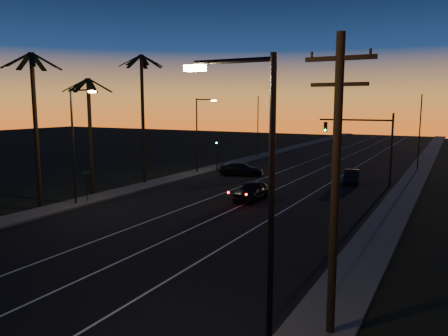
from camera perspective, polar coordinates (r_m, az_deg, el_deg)
The scene contains 21 objects.
road at distance 37.87m, azimuth 4.31°, elevation -3.60°, with size 20.00×170.00×0.01m, color black.
sidewalk_left at distance 43.52m, azimuth -9.30°, elevation -2.03°, with size 2.40×170.00×0.16m, color #3D3D3A.
sidewalk_right at distance 34.97m, azimuth 21.39°, elevation -5.02°, with size 2.40×170.00×0.16m, color #3D3D3A.
lane_stripe_left at distance 39.15m, azimuth 0.29°, elevation -3.16°, with size 0.12×160.00×0.01m, color silver.
lane_stripe_mid at distance 37.67m, azimuth 5.00°, elevation -3.65°, with size 0.12×160.00×0.01m, color silver.
lane_stripe_right at distance 36.47m, azimuth 10.07°, elevation -4.14°, with size 0.12×160.00×0.01m, color silver.
palm_near at distance 35.22m, azimuth -23.47°, elevation 6.45°, with size 4.25×4.16×11.53m.
palm_mid at distance 39.68m, azimuth -17.13°, elevation 5.71°, with size 4.25×4.16×10.03m.
palm_far at distance 43.45m, azimuth -10.59°, elevation 7.91°, with size 4.25×4.16×12.53m.
streetlight_left_near at distance 35.17m, azimuth -18.82°, elevation 3.83°, with size 2.55×0.26×9.00m.
streetlight_left_far at distance 49.21m, azimuth -3.27°, elevation 5.09°, with size 2.55×0.26×8.50m.
streetlight_right_near at distance 11.06m, azimuth 4.76°, elevation -4.55°, with size 2.55×0.26×9.00m.
street_sign at distance 36.36m, azimuth -17.51°, elevation -1.81°, with size 0.70×0.06×2.60m.
utility_pole at distance 14.52m, azimuth 14.37°, elevation -1.74°, with size 2.20×0.28×10.00m.
signal_mast at distance 44.69m, azimuth 18.10°, elevation 4.02°, with size 7.10×0.41×7.00m.
signal_post at distance 50.49m, azimuth -0.92°, elevation 2.71°, with size 0.28×0.37×4.20m.
far_pole_left at distance 64.46m, azimuth 4.44°, elevation 5.33°, with size 0.14×0.14×9.00m, color black.
far_pole_right at distance 56.14m, azimuth 24.18°, elevation 4.20°, with size 0.14×0.14×9.00m, color black.
lead_car at distance 35.96m, azimuth 3.66°, elevation -2.97°, with size 1.84×5.03×1.53m.
right_car at distance 45.25m, azimuth 16.33°, elevation -1.09°, with size 2.07×4.26×1.34m.
cross_car at distance 48.25m, azimuth 2.28°, elevation -0.16°, with size 5.20×3.28×1.40m.
Camera 1 is at (14.98, -3.90, 7.77)m, focal length 35.00 mm.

